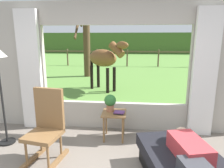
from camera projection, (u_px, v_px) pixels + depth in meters
name	position (u px, v px, depth m)	size (l,w,h in m)	color
back_wall_with_window	(114.00, 69.00, 4.04)	(5.20, 0.12, 2.55)	#ADA599
curtain_panel_left	(31.00, 71.00, 4.08)	(0.44, 0.10, 2.40)	silver
curtain_panel_right	(204.00, 74.00, 3.74)	(0.44, 0.10, 2.40)	silver
outdoor_pasture_lawn	(128.00, 63.00, 14.88)	(36.00, 21.68, 0.02)	#568438
distant_hill_ridge	(130.00, 43.00, 24.15)	(36.00, 2.00, 2.40)	#415D29
reclining_person	(194.00, 158.00, 2.31)	(0.47, 1.43, 0.22)	#B23338
rocking_chair	(46.00, 126.00, 3.09)	(0.56, 0.75, 1.12)	brown
side_table	(114.00, 117.00, 3.75)	(0.44, 0.44, 0.52)	brown
potted_plant	(110.00, 102.00, 3.75)	(0.22, 0.22, 0.32)	#9E6042
book_stack	(119.00, 113.00, 3.65)	(0.21, 0.16, 0.04)	black
horse	(104.00, 59.00, 6.99)	(1.62, 1.42, 1.73)	brown
pasture_tree	(86.00, 47.00, 9.56)	(0.92, 1.30, 3.03)	#4C3823
pasture_fence_line	(127.00, 55.00, 13.14)	(16.10, 0.10, 1.10)	brown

